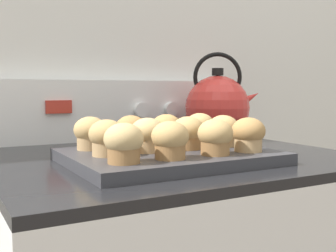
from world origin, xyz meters
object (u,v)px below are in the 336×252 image
Objects in this scene: tea_kettle at (218,106)px; muffin_r0_c0 at (124,143)px; muffin_r2_c3 at (200,127)px; muffin_r0_c3 at (248,134)px; muffin_r1_c0 at (107,138)px; muffin_r2_c1 at (131,131)px; muffin_r2_c2 at (166,129)px; muffin_r0_c2 at (214,137)px; muffin_r0_c1 at (170,140)px; muffin_pan at (168,156)px; muffin_r1_c3 at (223,131)px; muffin_r2_c0 at (90,133)px; muffin_r1_c1 at (148,135)px; muffin_r1_c2 at (188,133)px.

muffin_r0_c0 is at bearing -141.76° from tea_kettle.
muffin_r2_c3 is (0.26, 0.17, 0.00)m from muffin_r0_c0.
muffin_r1_c0 is (-0.26, 0.08, 0.00)m from muffin_r0_c3.
muffin_r2_c1 is 0.08m from muffin_r2_c2.
muffin_r0_c1 is at bearing -179.67° from muffin_r0_c2.
muffin_r2_c2 is at bearing 63.51° from muffin_pan.
muffin_r0_c2 is 1.00× the size of muffin_r1_c3.
muffin_r2_c0 is 0.26m from muffin_r2_c3.
muffin_r2_c2 is at bearing 27.06° from muffin_r1_c0.
muffin_r1_c3 is (0.26, 0.00, 0.00)m from muffin_r1_c0.
muffin_r1_c3 is at bearing -19.20° from muffin_r2_c0.
muffin_r1_c1 is at bearing 176.52° from muffin_pan.
muffin_r2_c0 is 1.00× the size of muffin_r2_c3.
muffin_r0_c3 is 0.27× the size of tea_kettle.
tea_kettle is (0.17, 0.25, 0.04)m from muffin_r1_c3.
muffin_r1_c1 and muffin_r2_c1 have the same top height.
muffin_r2_c1 is at bearing 88.26° from muffin_r1_c1.
muffin_r2_c0 is 0.46m from tea_kettle.
muffin_r0_c0 is 1.00× the size of muffin_r0_c3.
muffin_r2_c3 is at bearing 0.33° from muffin_r2_c2.
muffin_r2_c1 is 0.38m from tea_kettle.
muffin_r0_c1 is 1.00× the size of muffin_r2_c3.
muffin_r0_c2 is 1.00× the size of muffin_r2_c3.
muffin_r0_c2 and muffin_r1_c1 have the same top height.
muffin_r1_c2 is at bearing 136.29° from muffin_r0_c3.
muffin_r0_c0 is 1.00× the size of muffin_r2_c1.
muffin_r1_c0 is 1.00× the size of muffin_r2_c0.
muffin_r1_c1 is 0.17m from muffin_r1_c3.
muffin_r0_c1 and muffin_r2_c1 have the same top height.
muffin_r2_c2 is (0.09, 0.08, 0.00)m from muffin_r1_c1.
muffin_r0_c2 is at bearing -126.72° from tea_kettle.
muffin_r0_c1 is 1.00× the size of muffin_r0_c2.
muffin_r1_c1 is at bearing 2.93° from muffin_r1_c0.
muffin_r1_c0 is at bearing -179.99° from muffin_r1_c2.
muffin_r0_c1 is 0.19m from muffin_r2_c0.
muffin_r2_c3 is at bearing -135.50° from tea_kettle.
muffin_r0_c1 is 1.00× the size of muffin_r1_c2.
muffin_r1_c2 is 1.00× the size of muffin_r2_c1.
muffin_r1_c1 is 1.00× the size of muffin_r2_c3.
muffin_r2_c3 is at bearing 25.61° from muffin_r1_c1.
muffin_r2_c1 is 0.27× the size of tea_kettle.
muffin_r2_c0 is at bearing 89.15° from muffin_r0_c0.
muffin_r2_c1 is at bearing -179.97° from muffin_r2_c2.
muffin_r0_c3 is (0.26, 0.00, 0.00)m from muffin_r0_c0.
muffin_r0_c3 and muffin_r2_c1 have the same top height.
muffin_r1_c2 is 0.36m from tea_kettle.
muffin_r2_c3 reaches higher than muffin_pan.
muffin_r0_c1 and muffin_r1_c3 have the same top height.
tea_kettle is at bearing 38.24° from muffin_r0_c0.
muffin_r1_c1 is 1.00× the size of muffin_r2_c0.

